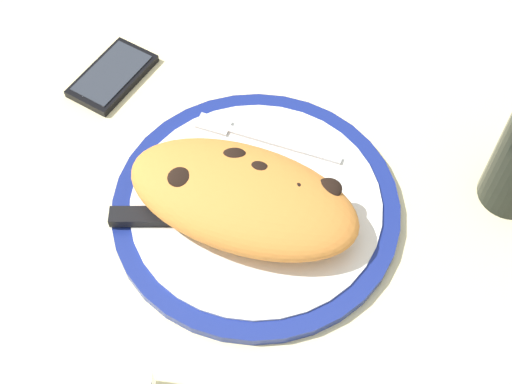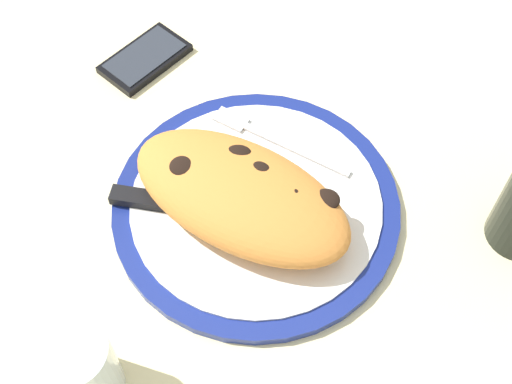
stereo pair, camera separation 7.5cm
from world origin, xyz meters
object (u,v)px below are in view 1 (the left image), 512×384
at_px(calzone, 243,197).
at_px(smartphone, 112,76).
at_px(knife, 178,217).
at_px(plate, 256,206).
at_px(fork, 255,136).

bearing_deg(calzone, smartphone, -38.64).
xyz_separation_m(knife, smartphone, (0.14, -0.19, -0.01)).
relative_size(plate, fork, 1.80).
xyz_separation_m(plate, knife, (0.08, 0.04, 0.01)).
height_order(fork, knife, knife).
height_order(calzone, fork, calzone).
height_order(plate, knife, knife).
distance_m(fork, smartphone, 0.21).
distance_m(knife, smartphone, 0.24).
relative_size(calzone, fork, 1.52).
relative_size(plate, knife, 1.50).
height_order(knife, smartphone, knife).
bearing_deg(knife, calzone, -159.49).
height_order(calzone, smartphone, calzone).
xyz_separation_m(calzone, smartphone, (0.21, -0.17, -0.04)).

